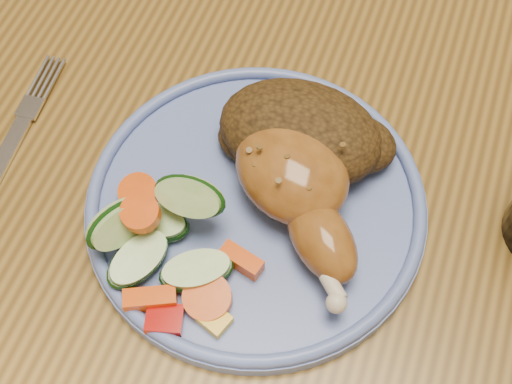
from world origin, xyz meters
TOP-DOWN VIEW (x-y plane):
  - ground at (0.00, 0.00)m, footprint 4.00×4.00m
  - dining_table at (0.00, 0.00)m, footprint 0.90×1.40m
  - plate at (-0.05, -0.14)m, footprint 0.26×0.26m
  - plate_rim at (-0.05, -0.14)m, footprint 0.25×0.25m
  - chicken_leg at (-0.02, -0.13)m, footprint 0.14×0.15m
  - rice_pilaf at (-0.03, -0.08)m, footprint 0.14×0.09m
  - vegetable_pile at (-0.10, -0.20)m, footprint 0.13×0.12m
  - fork at (-0.26, -0.15)m, footprint 0.03×0.16m

SIDE VIEW (x-z plane):
  - ground at x=0.00m, z-range 0.00..0.00m
  - dining_table at x=0.00m, z-range 0.29..1.04m
  - fork at x=-0.26m, z-range 0.75..0.76m
  - plate at x=-0.05m, z-range 0.75..0.76m
  - plate_rim at x=-0.05m, z-range 0.76..0.77m
  - vegetable_pile at x=-0.10m, z-range 0.75..0.81m
  - rice_pilaf at x=-0.03m, z-range 0.76..0.81m
  - chicken_leg at x=-0.02m, z-range 0.76..0.81m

